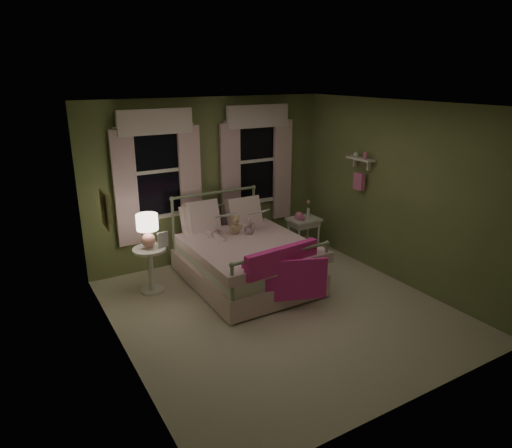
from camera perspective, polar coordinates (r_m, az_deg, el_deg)
room_shell at (r=5.57m, az=3.18°, el=1.20°), size 4.20×4.20×4.20m
bed at (r=6.65m, az=-1.51°, el=-4.31°), size 1.58×2.04×1.18m
pink_throw at (r=5.77m, az=3.43°, el=-5.52°), size 1.10×0.42×0.71m
child_left at (r=6.70m, az=-5.41°, el=1.17°), size 0.30×0.20×0.80m
child_right at (r=6.96m, az=-1.22°, el=1.37°), size 0.40×0.37×0.67m
book_left at (r=6.49m, az=-4.46°, el=0.55°), size 0.22×0.16×0.26m
book_right at (r=6.75m, az=-0.18°, el=0.94°), size 0.22×0.16×0.26m
teddy_bear at (r=6.74m, az=-2.63°, el=-0.26°), size 0.23×0.18×0.30m
nightstand_left at (r=6.53m, az=-13.07°, el=-4.85°), size 0.46×0.46×0.65m
table_lamp at (r=6.34m, az=-13.41°, el=-0.40°), size 0.29×0.29×0.47m
book_nightstand at (r=6.40m, az=-12.15°, el=-2.97°), size 0.19×0.24×0.02m
nightstand_right at (r=7.62m, az=5.99°, el=-0.00°), size 0.50×0.40×0.64m
pink_toy at (r=7.51m, az=5.44°, el=1.01°), size 0.14×0.20×0.14m
bud_vase at (r=7.66m, az=6.55°, el=1.94°), size 0.06×0.06×0.28m
window_left at (r=6.92m, az=-12.19°, el=6.98°), size 1.34×0.13×1.96m
window_right at (r=7.61m, az=0.12°, el=8.41°), size 1.34×0.13×1.96m
wall_shelf at (r=7.20m, az=12.84°, el=6.57°), size 0.15×0.50×0.60m
framed_picture at (r=5.33m, az=-18.32°, el=1.71°), size 0.03×0.32×0.42m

